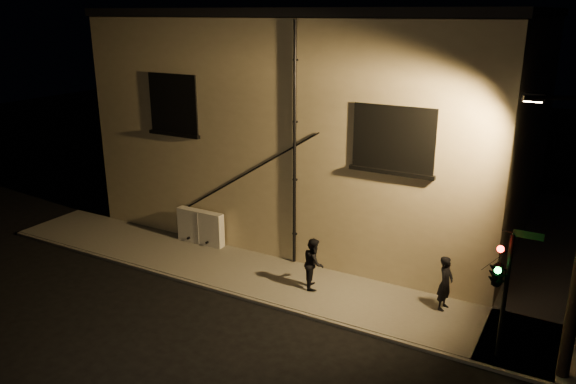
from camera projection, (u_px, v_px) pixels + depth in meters
The scene contains 7 objects.
ground at pixel (300, 314), 16.87m from camera, with size 90.00×90.00×0.00m, color black.
sidewalk at pixel (389, 266), 19.92m from camera, with size 21.00×16.00×0.12m.
building at pixel (337, 115), 24.38m from camera, with size 16.20×12.23×8.80m.
utility_cabinet at pixel (201, 227), 21.57m from camera, with size 2.01×0.34×1.32m, color silver.
pedestrian_a at pixel (445, 283), 16.70m from camera, with size 0.62×0.40×1.69m, color black.
pedestrian_b at pixel (314, 263), 18.04m from camera, with size 0.82×0.64×1.68m, color black.
traffic_signal at pixel (498, 272), 13.89m from camera, with size 1.38×2.10×3.55m.
Camera 1 is at (6.99, -13.19, 8.68)m, focal length 35.00 mm.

